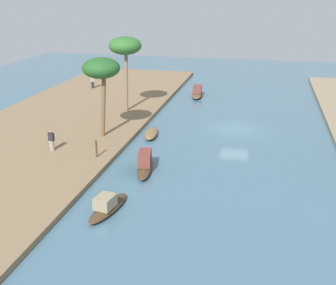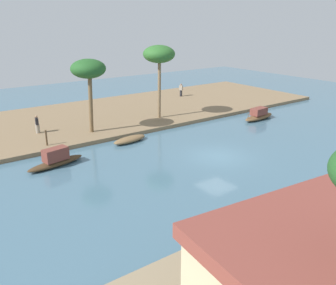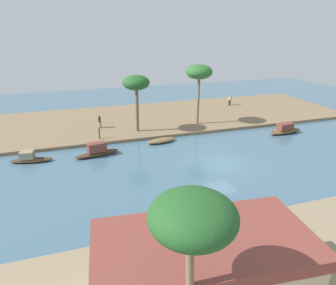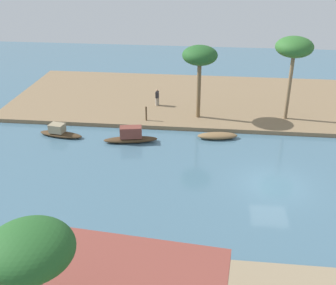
# 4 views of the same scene
# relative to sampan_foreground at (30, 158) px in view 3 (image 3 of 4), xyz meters

# --- Properties ---
(river_water) EXTENTS (79.19, 79.19, 0.00)m
(river_water) POSITION_rel_sampan_foreground_xyz_m (-16.60, 5.83, -0.37)
(river_water) COLOR #476B7F
(river_water) RESTS_ON ground
(riverbank_left) EXTENTS (47.85, 15.25, 0.35)m
(riverbank_left) POSITION_rel_sampan_foreground_xyz_m (-16.60, -9.84, -0.19)
(riverbank_left) COLOR #846B4C
(riverbank_left) RESTS_ON ground
(sampan_foreground) EXTENTS (3.88, 1.63, 1.06)m
(sampan_foreground) POSITION_rel_sampan_foreground_xyz_m (0.00, 0.00, 0.00)
(sampan_foreground) COLOR #47331E
(sampan_foreground) RESTS_ON river_water
(sampan_near_left_bank) EXTENTS (4.47, 1.60, 1.24)m
(sampan_near_left_bank) POSITION_rel_sampan_foreground_xyz_m (-27.49, 0.52, 0.10)
(sampan_near_left_bank) COLOR brown
(sampan_near_left_bank) RESTS_ON river_water
(sampan_downstream_large) EXTENTS (3.36, 1.51, 0.50)m
(sampan_downstream_large) POSITION_rel_sampan_foreground_xyz_m (-12.91, -1.02, -0.12)
(sampan_downstream_large) COLOR brown
(sampan_downstream_large) RESTS_ON river_water
(sampan_midstream) EXTENTS (4.40, 1.79, 1.32)m
(sampan_midstream) POSITION_rel_sampan_foreground_xyz_m (-6.02, 0.44, 0.12)
(sampan_midstream) COLOR #47331E
(sampan_midstream) RESTS_ON river_water
(person_on_near_bank) EXTENTS (0.41, 0.45, 1.60)m
(person_on_near_bank) POSITION_rel_sampan_foreground_xyz_m (-7.13, -7.12, 0.67)
(person_on_near_bank) COLOR gray
(person_on_near_bank) RESTS_ON riverbank_left
(person_by_mooring) EXTENTS (0.40, 0.50, 1.66)m
(person_by_mooring) POSITION_rel_sampan_foreground_xyz_m (-27.30, -12.37, 0.78)
(person_by_mooring) COLOR #232328
(person_by_mooring) RESTS_ON riverbank_left
(mooring_post) EXTENTS (0.14, 0.14, 1.26)m
(mooring_post) POSITION_rel_sampan_foreground_xyz_m (-6.67, -3.37, 0.61)
(mooring_post) COLOR #4C3823
(mooring_post) RESTS_ON riverbank_left
(palm_tree_left_near) EXTENTS (3.12, 3.12, 7.22)m
(palm_tree_left_near) POSITION_rel_sampan_foreground_xyz_m (-18.84, -5.11, 6.23)
(palm_tree_left_near) COLOR #7F6647
(palm_tree_left_near) RESTS_ON riverbank_left
(palm_tree_left_far) EXTENTS (2.97, 2.97, 6.43)m
(palm_tree_left_far) POSITION_rel_sampan_foreground_xyz_m (-11.14, -4.50, 5.46)
(palm_tree_left_far) COLOR brown
(palm_tree_left_far) RESTS_ON riverbank_left
(palm_tree_right_tall) EXTENTS (2.72, 2.72, 6.84)m
(palm_tree_right_tall) POSITION_rel_sampan_foreground_xyz_m (-7.25, 21.15, 5.96)
(palm_tree_right_tall) COLOR #7F6647
(palm_tree_right_tall) RESTS_ON riverbank_right
(riverside_building) EXTENTS (9.39, 5.41, 3.40)m
(riverside_building) POSITION_rel_sampan_foreground_xyz_m (-8.72, 19.04, 1.71)
(riverside_building) COLOR beige
(riverside_building) RESTS_ON riverbank_right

